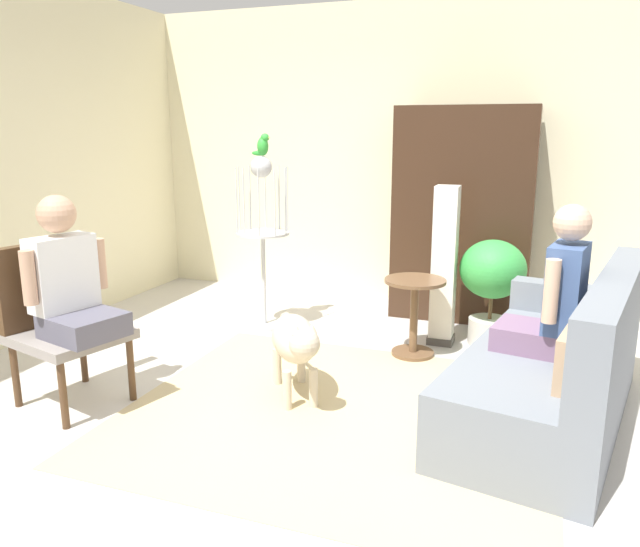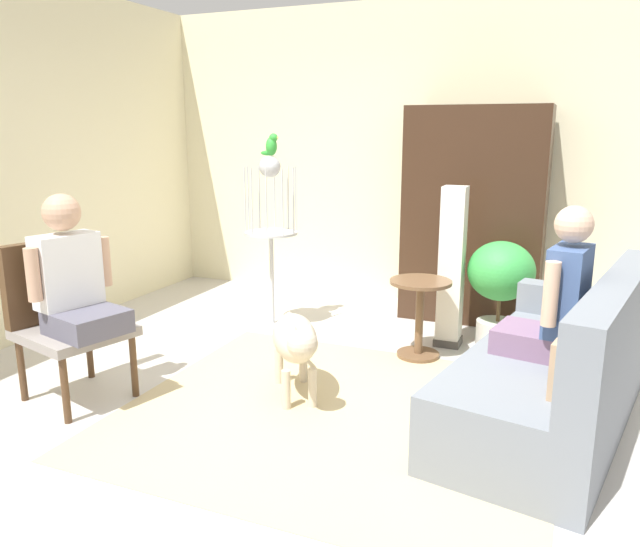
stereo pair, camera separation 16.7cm
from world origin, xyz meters
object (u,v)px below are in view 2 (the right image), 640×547
(column_lamp, at_px, (452,269))
(bird_cage_stand, at_px, (271,234))
(person_on_armchair, at_px, (73,277))
(round_end_table, at_px, (420,312))
(potted_plant, at_px, (500,281))
(couch, at_px, (559,374))
(parrot, at_px, (271,145))
(armchair, at_px, (61,309))
(dog, at_px, (296,340))
(armoire_cabinet, at_px, (474,215))
(person_on_couch, at_px, (557,298))

(column_lamp, bearing_deg, bird_cage_stand, -175.82)
(person_on_armchair, distance_m, round_end_table, 2.41)
(person_on_armchair, height_order, potted_plant, person_on_armchair)
(couch, xyz_separation_m, parrot, (-2.34, 1.02, 1.23))
(round_end_table, distance_m, potted_plant, 0.71)
(armchair, height_order, person_on_armchair, person_on_armchair)
(armchair, height_order, parrot, parrot)
(potted_plant, bearing_deg, person_on_armchair, -138.63)
(dog, xyz_separation_m, potted_plant, (1.06, 1.47, 0.15))
(column_lamp, bearing_deg, armoire_cabinet, 88.14)
(round_end_table, distance_m, column_lamp, 0.47)
(person_on_couch, relative_size, round_end_table, 1.44)
(person_on_couch, bearing_deg, armchair, -165.97)
(couch, xyz_separation_m, person_on_couch, (-0.05, -0.02, 0.45))
(person_on_couch, height_order, column_lamp, person_on_couch)
(armchair, distance_m, person_on_armchair, 0.29)
(couch, bearing_deg, potted_plant, 111.39)
(potted_plant, distance_m, armoire_cabinet, 0.89)
(dog, bearing_deg, person_on_couch, 8.21)
(bird_cage_stand, bearing_deg, armchair, -108.51)
(column_lamp, bearing_deg, potted_plant, 16.22)
(bird_cage_stand, xyz_separation_m, parrot, (0.02, 0.00, 0.74))
(person_on_couch, bearing_deg, dog, -171.79)
(round_end_table, height_order, potted_plant, potted_plant)
(potted_plant, relative_size, column_lamp, 0.67)
(couch, height_order, armchair, armchair)
(armchair, bearing_deg, bird_cage_stand, 71.49)
(person_on_couch, bearing_deg, parrot, 155.58)
(person_on_couch, relative_size, person_on_armchair, 1.03)
(person_on_couch, xyz_separation_m, bird_cage_stand, (-2.30, 1.04, 0.04))
(couch, xyz_separation_m, person_on_armchair, (-2.78, -0.78, 0.48))
(column_lamp, xyz_separation_m, armoire_cabinet, (0.03, 0.82, 0.31))
(round_end_table, relative_size, column_lamp, 0.47)
(potted_plant, bearing_deg, couch, -68.61)
(parrot, distance_m, potted_plant, 2.12)
(round_end_table, relative_size, parrot, 3.32)
(person_on_couch, bearing_deg, column_lamp, 124.71)
(round_end_table, bearing_deg, bird_cage_stand, 169.90)
(person_on_armchair, bearing_deg, couch, 15.74)
(armchair, height_order, person_on_couch, person_on_couch)
(bird_cage_stand, height_order, armoire_cabinet, armoire_cabinet)
(armchair, bearing_deg, person_on_armchair, -15.12)
(dog, bearing_deg, armoire_cabinet, 71.55)
(person_on_couch, height_order, round_end_table, person_on_couch)
(couch, distance_m, armoire_cabinet, 2.21)
(parrot, distance_m, armoire_cabinet, 1.88)
(round_end_table, height_order, armoire_cabinet, armoire_cabinet)
(parrot, bearing_deg, column_lamp, 4.23)
(person_on_couch, bearing_deg, armoire_cabinet, 111.32)
(armchair, xyz_separation_m, bird_cage_stand, (0.59, 1.76, 0.24))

